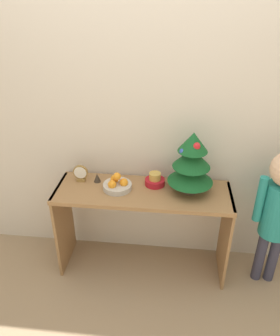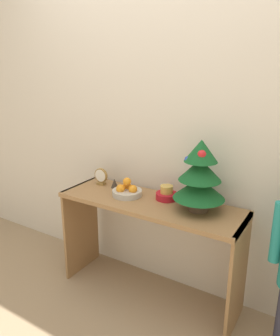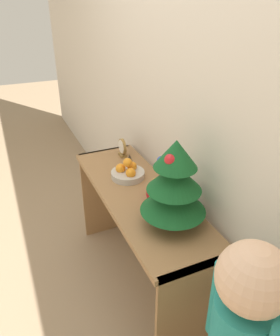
% 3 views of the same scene
% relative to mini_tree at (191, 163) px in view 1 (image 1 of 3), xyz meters
% --- Properties ---
extents(ground_plane, '(12.00, 12.00, 0.00)m').
position_rel_mini_tree_xyz_m(ground_plane, '(-0.33, -0.24, -0.95)').
color(ground_plane, '#997F60').
extents(back_wall, '(7.00, 0.05, 2.50)m').
position_rel_mini_tree_xyz_m(back_wall, '(-0.33, 0.22, 0.30)').
color(back_wall, beige).
rests_on(back_wall, ground_plane).
extents(console_table, '(1.26, 0.41, 0.72)m').
position_rel_mini_tree_xyz_m(console_table, '(-0.33, -0.04, -0.38)').
color(console_table, olive).
rests_on(console_table, ground_plane).
extents(mini_tree, '(0.32, 0.32, 0.45)m').
position_rel_mini_tree_xyz_m(mini_tree, '(0.00, 0.00, 0.00)').
color(mini_tree, '#4C3828').
rests_on(mini_tree, console_table).
extents(fruit_bowl, '(0.21, 0.21, 0.13)m').
position_rel_mini_tree_xyz_m(fruit_bowl, '(-0.51, -0.03, -0.19)').
color(fruit_bowl, '#B7B2A8').
rests_on(fruit_bowl, console_table).
extents(singing_bowl, '(0.15, 0.15, 0.10)m').
position_rel_mini_tree_xyz_m(singing_bowl, '(-0.25, 0.06, -0.19)').
color(singing_bowl, '#AD1923').
rests_on(singing_bowl, console_table).
extents(desk_clock, '(0.11, 0.04, 0.13)m').
position_rel_mini_tree_xyz_m(desk_clock, '(-0.80, 0.05, -0.16)').
color(desk_clock, olive).
rests_on(desk_clock, console_table).
extents(figurine, '(0.05, 0.05, 0.07)m').
position_rel_mini_tree_xyz_m(figurine, '(-0.68, 0.05, -0.19)').
color(figurine, '#382D23').
rests_on(figurine, console_table).
extents(child_figure, '(0.33, 0.23, 1.09)m').
position_rel_mini_tree_xyz_m(child_figure, '(0.61, -0.07, -0.24)').
color(child_figure, '#38384C').
rests_on(child_figure, ground_plane).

